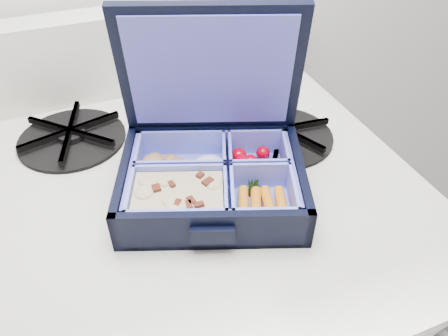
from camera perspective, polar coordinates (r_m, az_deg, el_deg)
name	(u,v)px	position (r m, az deg, el deg)	size (l,w,h in m)	color
bento_box	(212,181)	(0.60, -1.54, -1.68)	(0.25, 0.19, 0.06)	black
burner_grate	(281,131)	(0.73, 7.49, 4.76)	(0.17, 0.17, 0.02)	black
burner_grate_rear	(71,135)	(0.76, -19.33, 4.07)	(0.17, 0.17, 0.02)	black
fork	(181,135)	(0.74, -5.69, 4.36)	(0.02, 0.17, 0.01)	silver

